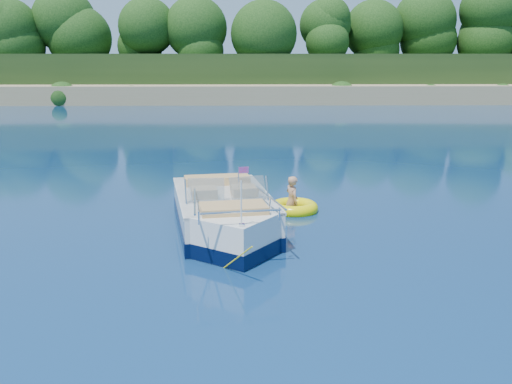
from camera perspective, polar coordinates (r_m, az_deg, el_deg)
ground at (r=12.04m, az=-7.25°, el=-5.60°), size 160.00×160.00×0.00m
shoreline at (r=75.14m, az=-2.15°, el=11.33°), size 170.00×59.00×6.00m
treeline at (r=52.36m, az=-2.58°, el=15.34°), size 150.00×7.12×8.19m
motorboat at (r=12.82m, az=-3.09°, el=-2.55°), size 2.69×5.73×1.92m
tow_tube at (r=14.73m, az=3.80°, el=-1.58°), size 1.57×1.57×0.33m
boy at (r=14.75m, az=3.54°, el=-1.90°), size 0.60×0.81×1.45m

